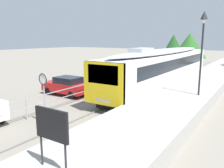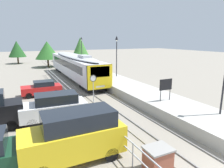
# 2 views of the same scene
# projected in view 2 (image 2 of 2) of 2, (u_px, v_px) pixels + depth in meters

# --- Properties ---
(ground_plane) EXTENTS (160.00, 160.00, 0.00)m
(ground_plane) POSITION_uv_depth(u_px,v_px,m) (59.00, 85.00, 26.12)
(ground_plane) COLOR gray
(track_rails) EXTENTS (3.20, 60.00, 0.14)m
(track_rails) POSITION_uv_depth(u_px,v_px,m) (81.00, 82.00, 27.38)
(track_rails) COLOR gray
(track_rails) RESTS_ON ground
(commuter_train) EXTENTS (2.82, 20.19, 3.74)m
(commuter_train) POSITION_uv_depth(u_px,v_px,m) (74.00, 65.00, 29.42)
(commuter_train) COLOR silver
(commuter_train) RESTS_ON track_rails
(station_platform) EXTENTS (3.90, 60.00, 0.90)m
(station_platform) POSITION_uv_depth(u_px,v_px,m) (102.00, 77.00, 28.67)
(station_platform) COLOR #A8A59E
(station_platform) RESTS_ON ground
(platform_lamp_mid_platform) EXTENTS (0.34, 0.34, 5.35)m
(platform_lamp_mid_platform) POSITION_uv_depth(u_px,v_px,m) (117.00, 48.00, 26.19)
(platform_lamp_mid_platform) COLOR #232328
(platform_lamp_mid_platform) RESTS_ON station_platform
(platform_lamp_far_end) EXTENTS (0.34, 0.34, 5.35)m
(platform_lamp_far_end) POSITION_uv_depth(u_px,v_px,m) (82.00, 45.00, 39.75)
(platform_lamp_far_end) COLOR #232328
(platform_lamp_far_end) RESTS_ON station_platform
(platform_notice_board) EXTENTS (1.20, 0.08, 1.80)m
(platform_notice_board) POSITION_uv_depth(u_px,v_px,m) (166.00, 85.00, 16.07)
(platform_notice_board) COLOR #232328
(platform_notice_board) RESTS_ON station_platform
(speed_limit_sign) EXTENTS (0.61, 0.10, 2.81)m
(speed_limit_sign) POSITION_uv_depth(u_px,v_px,m) (93.00, 82.00, 17.42)
(speed_limit_sign) COLOR #9EA0A5
(speed_limit_sign) RESTS_ON ground
(brick_utility_cabinet) EXTENTS (1.21, 0.99, 1.13)m
(brick_utility_cabinet) POSITION_uv_depth(u_px,v_px,m) (158.00, 159.00, 8.94)
(brick_utility_cabinet) COLOR brown
(brick_utility_cabinet) RESTS_ON ground
(carpark_fence) EXTENTS (0.06, 36.06, 1.25)m
(carpark_fence) POSITION_uv_depth(u_px,v_px,m) (78.00, 98.00, 17.00)
(carpark_fence) COLOR #9EA0A5
(carpark_fence) RESTS_ON ground
(parked_van_yellow) EXTENTS (4.90, 1.95, 2.51)m
(parked_van_yellow) POSITION_uv_depth(u_px,v_px,m) (75.00, 135.00, 9.60)
(parked_van_yellow) COLOR gold
(parked_van_yellow) RESTS_ON ground
(parked_suv_white) EXTENTS (4.69, 2.14, 2.04)m
(parked_suv_white) POSITION_uv_depth(u_px,v_px,m) (55.00, 107.00, 14.36)
(parked_suv_white) COLOR white
(parked_suv_white) RESTS_ON ground
(parked_hatchback_red) EXTENTS (4.02, 1.80, 1.53)m
(parked_hatchback_red) POSITION_uv_depth(u_px,v_px,m) (42.00, 88.00, 20.98)
(parked_hatchback_red) COLOR red
(parked_hatchback_red) RESTS_ON ground
(tree_behind_carpark) EXTENTS (3.72, 3.72, 6.23)m
(tree_behind_carpark) POSITION_uv_depth(u_px,v_px,m) (80.00, 47.00, 44.42)
(tree_behind_carpark) COLOR brown
(tree_behind_carpark) RESTS_ON ground
(tree_behind_station_far) EXTENTS (4.02, 4.02, 5.42)m
(tree_behind_station_far) POSITION_uv_depth(u_px,v_px,m) (17.00, 49.00, 47.61)
(tree_behind_station_far) COLOR brown
(tree_behind_station_far) RESTS_ON ground
(tree_distant_left) EXTENTS (4.98, 4.98, 5.41)m
(tree_distant_left) POSITION_uv_depth(u_px,v_px,m) (47.00, 50.00, 41.53)
(tree_distant_left) COLOR brown
(tree_distant_left) RESTS_ON ground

